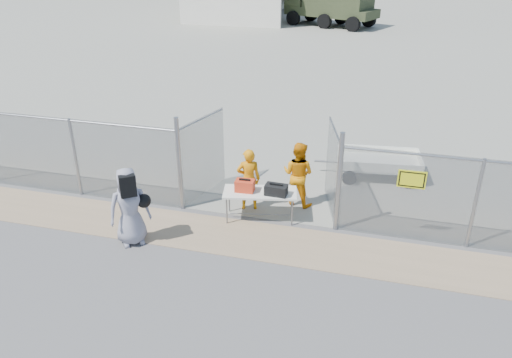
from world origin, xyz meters
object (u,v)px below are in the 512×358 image
(folding_table, at_px, (260,205))
(security_worker_right, at_px, (298,174))
(utility_trailer, at_px, (378,165))
(security_worker_left, at_px, (249,180))
(visitor, at_px, (129,207))

(folding_table, relative_size, security_worker_right, 1.03)
(security_worker_right, height_order, utility_trailer, security_worker_right)
(security_worker_right, bearing_deg, folding_table, 67.76)
(security_worker_left, relative_size, utility_trailer, 0.54)
(security_worker_right, bearing_deg, utility_trailer, -116.61)
(security_worker_left, bearing_deg, utility_trailer, -156.35)
(security_worker_left, distance_m, security_worker_right, 1.31)
(security_worker_left, xyz_separation_m, security_worker_right, (1.17, 0.58, 0.03))
(security_worker_left, relative_size, security_worker_right, 0.96)
(visitor, height_order, utility_trailer, visitor)
(visitor, relative_size, utility_trailer, 0.60)
(security_worker_right, xyz_separation_m, utility_trailer, (1.99, 2.29, -0.49))
(security_worker_left, xyz_separation_m, utility_trailer, (3.16, 2.88, -0.46))
(folding_table, bearing_deg, utility_trailer, 38.35)
(folding_table, height_order, security_worker_left, security_worker_left)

